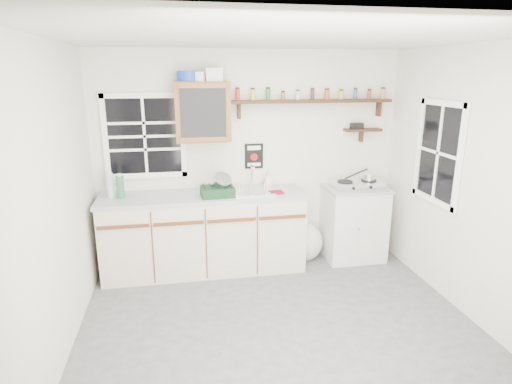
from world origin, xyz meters
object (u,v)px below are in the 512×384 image
upper_cabinet (203,112)px  hotplate (357,184)px  right_cabinet (353,222)px  dish_rack (219,188)px  main_cabinet (204,232)px  spice_shelf (312,100)px

upper_cabinet → hotplate: 2.01m
right_cabinet → hotplate: size_ratio=1.49×
dish_rack → hotplate: bearing=0.2°
main_cabinet → dish_rack: (0.17, -0.10, 0.55)m
spice_shelf → hotplate: bearing=-21.5°
hotplate → spice_shelf: bearing=157.1°
upper_cabinet → spice_shelf: (1.27, 0.07, 0.11)m
main_cabinet → spice_shelf: spice_shelf is taller
dish_rack → hotplate: size_ratio=0.61×
spice_shelf → hotplate: 1.13m
main_cabinet → dish_rack: 0.58m
main_cabinet → upper_cabinet: 1.37m
right_cabinet → hotplate: bearing=-86.2°
upper_cabinet → hotplate: (1.80, -0.14, -0.88)m
dish_rack → spice_shelf: bearing=11.9°
upper_cabinet → spice_shelf: size_ratio=0.34×
right_cabinet → upper_cabinet: (-1.80, 0.12, 1.37)m
spice_shelf → main_cabinet: bearing=-170.8°
right_cabinet → hotplate: 0.49m
dish_rack → main_cabinet: bearing=146.9°
right_cabinet → upper_cabinet: upper_cabinet is taller
main_cabinet → right_cabinet: bearing=0.8°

